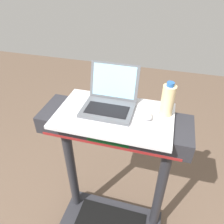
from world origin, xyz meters
TOP-DOWN VIEW (x-y plane):
  - desk_board at (0.00, 0.70)m, footprint 0.68×0.41m
  - laptop at (-0.05, 0.77)m, footprint 0.30×0.29m
  - computer_mouse at (0.18, 0.72)m, footprint 0.10×0.12m
  - water_bottle at (0.28, 0.78)m, footprint 0.07×0.07m

SIDE VIEW (x-z plane):
  - desk_board at x=0.00m, z-range 1.17..1.19m
  - computer_mouse at x=0.18m, z-range 1.19..1.22m
  - laptop at x=-0.05m, z-range 1.12..1.35m
  - water_bottle at x=0.28m, z-range 1.18..1.39m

